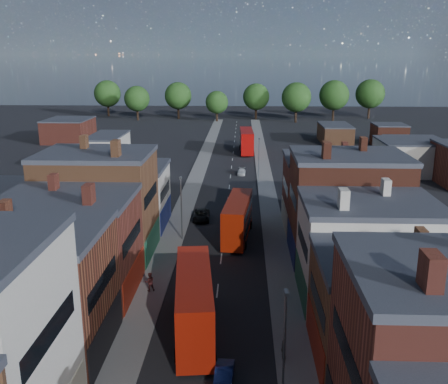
# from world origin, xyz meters

# --- Properties ---
(pavement_west) EXTENTS (3.00, 200.00, 0.12)m
(pavement_west) POSITION_xyz_m (-6.50, 50.00, 0.06)
(pavement_west) COLOR gray
(pavement_west) RESTS_ON ground
(pavement_east) EXTENTS (3.00, 200.00, 0.12)m
(pavement_east) POSITION_xyz_m (6.50, 50.00, 0.06)
(pavement_east) COLOR gray
(pavement_east) RESTS_ON ground
(terrace_east) EXTENTS (12.00, 80.00, 12.68)m
(terrace_east) POSITION_xyz_m (14.00, 0.00, 6.34)
(terrace_east) COLOR maroon
(terrace_east) RESTS_ON ground
(lamp_post_1) EXTENTS (0.25, 0.70, 8.12)m
(lamp_post_1) POSITION_xyz_m (5.20, 0.00, 4.70)
(lamp_post_1) COLOR slate
(lamp_post_1) RESTS_ON ground
(lamp_post_2) EXTENTS (0.25, 0.70, 8.12)m
(lamp_post_2) POSITION_xyz_m (-5.20, 30.00, 4.70)
(lamp_post_2) COLOR slate
(lamp_post_2) RESTS_ON ground
(lamp_post_3) EXTENTS (0.25, 0.70, 8.12)m
(lamp_post_3) POSITION_xyz_m (5.20, 60.00, 4.70)
(lamp_post_3) COLOR slate
(lamp_post_3) RESTS_ON ground
(bus_0) EXTENTS (4.17, 12.65, 5.36)m
(bus_0) POSITION_xyz_m (-1.50, 8.15, 2.89)
(bus_0) COLOR #AD1909
(bus_0) RESTS_ON ground
(bus_1) EXTENTS (3.81, 11.88, 5.04)m
(bus_1) POSITION_xyz_m (1.77, 30.73, 2.72)
(bus_1) COLOR #B3210A
(bus_1) RESTS_ON ground
(bus_2) EXTENTS (3.50, 12.59, 5.40)m
(bus_2) POSITION_xyz_m (3.14, 88.02, 2.91)
(bus_2) COLOR #A20907
(bus_2) RESTS_ON ground
(car_1) EXTENTS (1.48, 3.73, 1.21)m
(car_1) POSITION_xyz_m (1.20, 1.61, 0.60)
(car_1) COLOR navy
(car_1) RESTS_ON ground
(car_2) EXTENTS (2.50, 5.03, 1.37)m
(car_2) POSITION_xyz_m (-3.43, 37.81, 0.69)
(car_2) COLOR black
(car_2) RESTS_ON ground
(car_3) EXTENTS (1.70, 3.81, 1.09)m
(car_3) POSITION_xyz_m (2.09, 65.68, 0.54)
(car_3) COLOR silver
(car_3) RESTS_ON ground
(ped_1) EXTENTS (1.03, 0.75, 1.90)m
(ped_1) POSITION_xyz_m (-6.60, 15.54, 1.07)
(ped_1) COLOR #3A1717
(ped_1) RESTS_ON pavement_west
(ped_3) EXTENTS (0.53, 0.95, 1.54)m
(ped_3) POSITION_xyz_m (5.61, 4.71, 0.89)
(ped_3) COLOR #514D45
(ped_3) RESTS_ON pavement_east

